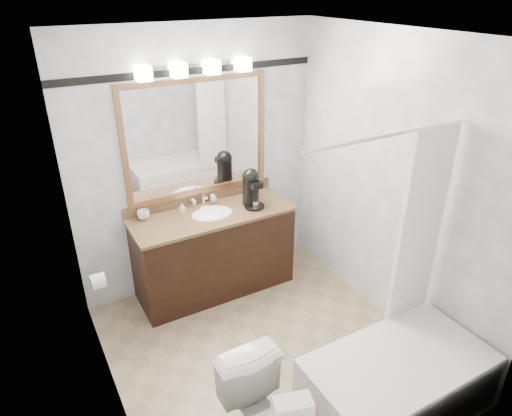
# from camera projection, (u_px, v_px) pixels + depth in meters

# --- Properties ---
(room) EXTENTS (2.42, 2.62, 2.52)m
(room) POSITION_uv_depth(u_px,v_px,m) (268.00, 220.00, 3.28)
(room) COLOR #9B8669
(room) RESTS_ON ground
(vanity) EXTENTS (1.53, 0.58, 0.97)m
(vanity) POSITION_uv_depth(u_px,v_px,m) (214.00, 250.00, 4.44)
(vanity) COLOR black
(vanity) RESTS_ON ground
(mirror) EXTENTS (1.40, 0.04, 1.10)m
(mirror) POSITION_uv_depth(u_px,v_px,m) (197.00, 138.00, 4.17)
(mirror) COLOR #9C6C46
(mirror) RESTS_ON room
(vanity_light_bar) EXTENTS (1.02, 0.14, 0.12)m
(vanity_light_bar) POSITION_uv_depth(u_px,v_px,m) (195.00, 68.00, 3.84)
(vanity_light_bar) COLOR silver
(vanity_light_bar) RESTS_ON room
(accent_stripe) EXTENTS (2.40, 0.01, 0.06)m
(accent_stripe) POSITION_uv_depth(u_px,v_px,m) (192.00, 71.00, 3.91)
(accent_stripe) COLOR black
(accent_stripe) RESTS_ON room
(bathtub) EXTENTS (1.30, 0.75, 1.96)m
(bathtub) POSITION_uv_depth(u_px,v_px,m) (397.00, 373.00, 3.26)
(bathtub) COLOR white
(bathtub) RESTS_ON ground
(tp_roll) EXTENTS (0.11, 0.12, 0.12)m
(tp_roll) POSITION_uv_depth(u_px,v_px,m) (98.00, 281.00, 3.55)
(tp_roll) COLOR white
(tp_roll) RESTS_ON room
(tissue_box) EXTENTS (0.23, 0.17, 0.09)m
(tissue_box) POSITION_uv_depth(u_px,v_px,m) (293.00, 406.00, 2.39)
(tissue_box) COLOR white
(tissue_box) RESTS_ON toilet
(coffee_maker) EXTENTS (0.19, 0.24, 0.37)m
(coffee_maker) POSITION_uv_depth(u_px,v_px,m) (251.00, 187.00, 4.32)
(coffee_maker) COLOR black
(coffee_maker) RESTS_ON vanity
(cup_left) EXTENTS (0.12, 0.12, 0.09)m
(cup_left) POSITION_uv_depth(u_px,v_px,m) (144.00, 215.00, 4.13)
(cup_left) COLOR white
(cup_left) RESTS_ON vanity
(soap_bottle_a) EXTENTS (0.05, 0.06, 0.10)m
(soap_bottle_a) POSITION_uv_depth(u_px,v_px,m) (182.00, 209.00, 4.23)
(soap_bottle_a) COLOR white
(soap_bottle_a) RESTS_ON vanity
(soap_bottle_b) EXTENTS (0.07, 0.07, 0.09)m
(soap_bottle_b) POSITION_uv_depth(u_px,v_px,m) (214.00, 198.00, 4.44)
(soap_bottle_b) COLOR white
(soap_bottle_b) RESTS_ON vanity
(soap_bar) EXTENTS (0.08, 0.06, 0.02)m
(soap_bar) POSITION_uv_depth(u_px,v_px,m) (204.00, 208.00, 4.33)
(soap_bar) COLOR beige
(soap_bar) RESTS_ON vanity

